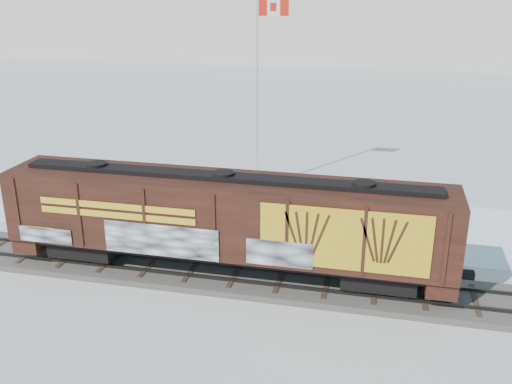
% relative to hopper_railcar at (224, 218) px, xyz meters
% --- Properties ---
extents(ground, '(500.00, 500.00, 0.00)m').
position_rel_hopper_railcar_xyz_m(ground, '(-1.54, 0.01, -2.90)').
color(ground, white).
rests_on(ground, ground).
extents(rail_track, '(50.00, 3.40, 0.43)m').
position_rel_hopper_railcar_xyz_m(rail_track, '(-1.54, 0.01, -2.75)').
color(rail_track, '#59544C').
rests_on(rail_track, ground).
extents(parking_strip, '(40.00, 8.00, 0.03)m').
position_rel_hopper_railcar_xyz_m(parking_strip, '(-1.54, 7.51, -2.88)').
color(parking_strip, white).
rests_on(parking_strip, ground).
extents(hopper_railcar, '(19.19, 3.06, 4.41)m').
position_rel_hopper_railcar_xyz_m(hopper_railcar, '(0.00, 0.00, 0.00)').
color(hopper_railcar, black).
rests_on(hopper_railcar, rail_track).
extents(flagpole, '(2.30, 0.90, 11.77)m').
position_rel_hopper_railcar_xyz_m(flagpole, '(-1.22, 12.04, 1.47)').
color(flagpole, silver).
rests_on(flagpole, ground).
extents(car_silver, '(4.83, 1.98, 1.64)m').
position_rel_hopper_railcar_xyz_m(car_silver, '(-5.59, 8.10, -2.05)').
color(car_silver, silver).
rests_on(car_silver, parking_strip).
extents(car_white, '(4.91, 2.65, 1.53)m').
position_rel_hopper_railcar_xyz_m(car_white, '(-4.29, 6.27, -2.10)').
color(car_white, white).
rests_on(car_white, parking_strip).
extents(car_dark, '(4.62, 3.02, 1.24)m').
position_rel_hopper_railcar_xyz_m(car_dark, '(6.74, 7.26, -2.25)').
color(car_dark, black).
rests_on(car_dark, parking_strip).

